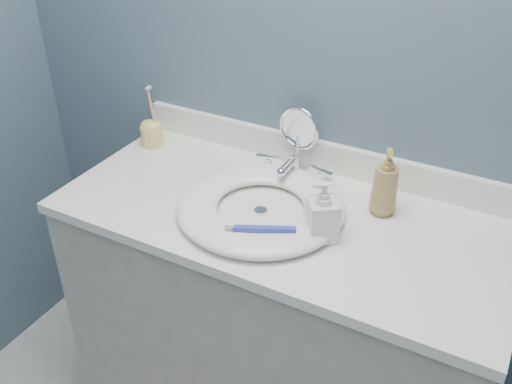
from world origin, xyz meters
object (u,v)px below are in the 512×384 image
Objects in this scene: makeup_mirror at (299,135)px; toothbrush_holder at (152,132)px; soap_bottle_clear at (323,211)px; soap_bottle_amber at (386,182)px.

makeup_mirror is 0.97× the size of toothbrush_holder.
soap_bottle_clear is 0.71m from toothbrush_holder.
soap_bottle_amber is at bearing -1.56° from toothbrush_holder.
soap_bottle_clear is at bearing -46.50° from makeup_mirror.
makeup_mirror reaches higher than soap_bottle_amber.
soap_bottle_amber is 0.78m from toothbrush_holder.
makeup_mirror is 1.24× the size of soap_bottle_clear.
makeup_mirror is at bearing 138.85° from soap_bottle_amber.
toothbrush_holder is at bearing -160.45° from makeup_mirror.
makeup_mirror is 0.32m from soap_bottle_amber.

